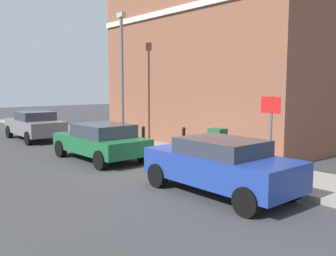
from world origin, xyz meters
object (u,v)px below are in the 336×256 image
at_px(bollard_near_cabinet, 184,140).
at_px(car_green, 101,141).
at_px(bollard_far_kerb, 143,139).
at_px(lamppost, 122,72).
at_px(car_grey, 35,125).
at_px(utility_cabinet, 217,147).
at_px(car_blue, 220,164).
at_px(street_sign, 271,125).

bearing_deg(bollard_near_cabinet, car_green, 144.46).
bearing_deg(car_green, bollard_near_cabinet, -126.83).
height_order(bollard_far_kerb, lamppost, lamppost).
height_order(car_green, bollard_far_kerb, car_green).
relative_size(car_green, car_grey, 0.96).
bearing_deg(utility_cabinet, car_grey, 103.11).
bearing_deg(car_blue, street_sign, -102.82).
height_order(car_grey, lamppost, lamppost).
distance_m(car_blue, bollard_far_kerb, 5.31).
xyz_separation_m(utility_cabinet, bollard_near_cabinet, (0.10, 1.77, 0.02)).
bearing_deg(bollard_near_cabinet, lamppost, 92.11).
bearing_deg(car_blue, car_grey, 0.38).
bearing_deg(car_blue, bollard_far_kerb, -15.26).
bearing_deg(car_grey, lamppost, -151.16).
bearing_deg(car_green, car_grey, -1.40).
distance_m(car_blue, car_grey, 12.29).
height_order(car_green, street_sign, street_sign).
relative_size(car_green, bollard_near_cabinet, 3.90).
height_order(utility_cabinet, bollard_far_kerb, utility_cabinet).
height_order(car_grey, bollard_far_kerb, car_grey).
xyz_separation_m(car_grey, lamppost, (2.32, -4.47, 2.56)).
relative_size(car_green, street_sign, 1.76).
height_order(car_green, bollard_near_cabinet, car_green).
bearing_deg(car_grey, utility_cabinet, -165.47).
distance_m(car_green, street_sign, 6.35).
bearing_deg(car_green, bollard_far_kerb, -111.52).
height_order(bollard_near_cabinet, lamppost, lamppost).
height_order(car_grey, utility_cabinet, car_grey).
xyz_separation_m(car_green, lamppost, (2.33, 2.14, 2.59)).
bearing_deg(car_green, street_sign, -165.45).
bearing_deg(lamppost, utility_cabinet, -89.55).
bearing_deg(utility_cabinet, street_sign, -104.90).
bearing_deg(bollard_far_kerb, lamppost, 72.99).
height_order(utility_cabinet, bollard_near_cabinet, utility_cabinet).
xyz_separation_m(utility_cabinet, lamppost, (-0.04, 5.68, 2.62)).
bearing_deg(car_grey, bollard_near_cabinet, -162.20).
bearing_deg(lamppost, bollard_far_kerb, -107.01).
distance_m(bollard_far_kerb, lamppost, 3.84).
relative_size(car_blue, car_green, 1.00).
bearing_deg(lamppost, car_grey, 117.42).
xyz_separation_m(bollard_near_cabinet, street_sign, (-0.77, -4.27, 0.96)).
xyz_separation_m(car_blue, bollard_near_cabinet, (2.35, 3.91, -0.05)).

